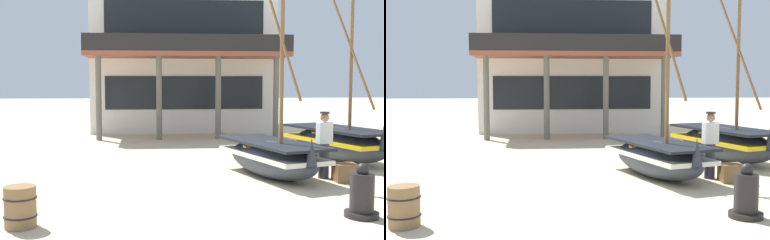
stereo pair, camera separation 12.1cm
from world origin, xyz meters
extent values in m
plane|color=beige|center=(0.00, 0.00, 0.00)|extent=(120.00, 120.00, 0.00)
ellipsoid|color=#2D333D|center=(4.63, 2.26, 0.52)|extent=(2.57, 4.17, 1.03)
cube|color=gold|center=(4.63, 2.26, 0.65)|extent=(2.54, 4.02, 0.12)
cube|color=black|center=(4.63, 2.26, 0.99)|extent=(2.59, 4.11, 0.07)
cylinder|color=brown|center=(4.77, 1.80, 2.92)|extent=(0.10, 0.10, 4.39)
cylinder|color=brown|center=(4.77, 1.80, 3.40)|extent=(0.65, 1.97, 3.50)
cube|color=brown|center=(4.54, 2.54, 0.88)|extent=(1.43, 0.57, 0.06)
ellipsoid|color=#2D333D|center=(1.95, 0.07, 0.46)|extent=(2.31, 3.75, 0.91)
cube|color=silver|center=(1.95, 0.07, 0.57)|extent=(2.28, 3.62, 0.11)
cube|color=black|center=(1.95, 0.07, 0.87)|extent=(2.32, 3.69, 0.06)
cone|color=#2D333D|center=(2.45, -1.54, 0.87)|extent=(0.33, 0.33, 0.64)
cylinder|color=brown|center=(2.08, -0.35, 2.53)|extent=(0.10, 0.10, 3.79)
cylinder|color=brown|center=(2.08, -0.35, 3.43)|extent=(0.55, 1.60, 2.91)
cube|color=brown|center=(1.88, 0.32, 0.77)|extent=(1.26, 0.52, 0.06)
cylinder|color=#33333D|center=(3.23, -0.25, 0.44)|extent=(0.26, 0.26, 0.88)
cube|color=silver|center=(3.23, -0.25, 1.15)|extent=(0.39, 0.27, 0.54)
sphere|color=#A87A56|center=(3.23, -0.25, 1.54)|extent=(0.22, 0.22, 0.22)
cylinder|color=#2D2823|center=(3.23, -0.25, 1.66)|extent=(0.24, 0.24, 0.05)
cylinder|color=black|center=(2.63, -3.72, 0.05)|extent=(0.61, 0.61, 0.10)
cylinder|color=black|center=(2.63, -3.72, 0.45)|extent=(0.43, 0.43, 0.69)
sphere|color=black|center=(2.63, -3.72, 0.87)|extent=(0.23, 0.23, 0.23)
cylinder|color=olive|center=(-3.31, -3.79, 0.35)|extent=(0.52, 0.52, 0.70)
torus|color=black|center=(-3.31, -3.79, 0.50)|extent=(0.56, 0.56, 0.03)
torus|color=black|center=(-3.31, -3.79, 0.20)|extent=(0.56, 0.56, 0.03)
cube|color=brown|center=(3.60, -0.70, 0.22)|extent=(0.56, 0.56, 0.44)
cube|color=white|center=(0.53, 13.80, 3.50)|extent=(8.76, 6.66, 7.01)
cube|color=black|center=(0.53, 10.45, 1.93)|extent=(7.36, 0.06, 1.54)
cube|color=black|center=(0.53, 10.45, 5.43)|extent=(7.36, 0.06, 1.54)
cube|color=brown|center=(0.53, 9.19, 3.60)|extent=(8.76, 2.58, 0.20)
cylinder|color=#666056|center=(-3.22, 8.28, 1.75)|extent=(0.24, 0.24, 3.50)
cylinder|color=#666056|center=(-0.72, 8.28, 1.75)|extent=(0.24, 0.24, 3.50)
cylinder|color=#666056|center=(1.78, 8.28, 1.75)|extent=(0.24, 0.24, 3.50)
cylinder|color=#666056|center=(4.29, 8.28, 1.75)|extent=(0.24, 0.24, 3.50)
cube|color=black|center=(0.53, 7.95, 4.05)|extent=(8.76, 0.08, 0.70)
camera|label=1|loc=(-1.18, -11.85, 2.42)|focal=44.85mm
camera|label=2|loc=(-1.06, -11.86, 2.42)|focal=44.85mm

